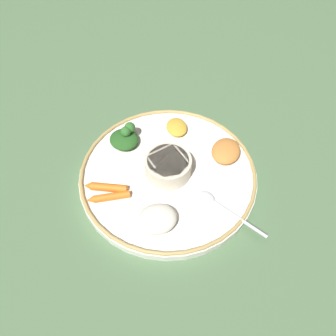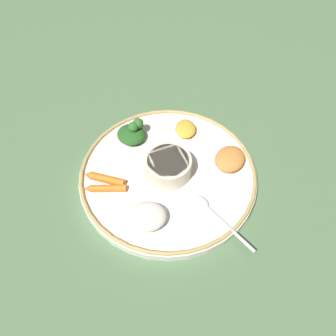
{
  "view_description": "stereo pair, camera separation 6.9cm",
  "coord_description": "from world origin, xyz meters",
  "px_view_note": "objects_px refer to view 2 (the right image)",
  "views": [
    {
      "loc": [
        0.07,
        0.41,
        0.58
      ],
      "look_at": [
        0.0,
        0.0,
        0.03
      ],
      "focal_mm": 34.89,
      "sensor_mm": 36.0,
      "label": 1
    },
    {
      "loc": [
        -0.0,
        0.41,
        0.58
      ],
      "look_at": [
        0.0,
        0.0,
        0.03
      ],
      "focal_mm": 34.89,
      "sensor_mm": 36.0,
      "label": 2
    }
  ],
  "objects_px": {
    "spoon": "(214,213)",
    "carrot_outer": "(105,188)",
    "center_bowl": "(168,166)",
    "carrot_near_spoon": "(104,179)",
    "greens_pile": "(132,132)"
  },
  "relations": [
    {
      "from": "spoon",
      "to": "carrot_outer",
      "type": "distance_m",
      "value": 0.22
    },
    {
      "from": "center_bowl",
      "to": "carrot_outer",
      "type": "distance_m",
      "value": 0.14
    },
    {
      "from": "spoon",
      "to": "greens_pile",
      "type": "xyz_separation_m",
      "value": [
        0.17,
        -0.2,
        0.01
      ]
    },
    {
      "from": "greens_pile",
      "to": "carrot_near_spoon",
      "type": "relative_size",
      "value": 1.01
    },
    {
      "from": "center_bowl",
      "to": "spoon",
      "type": "distance_m",
      "value": 0.14
    },
    {
      "from": "spoon",
      "to": "carrot_near_spoon",
      "type": "bearing_deg",
      "value": -19.74
    },
    {
      "from": "greens_pile",
      "to": "carrot_outer",
      "type": "relative_size",
      "value": 1.04
    },
    {
      "from": "greens_pile",
      "to": "carrot_outer",
      "type": "xyz_separation_m",
      "value": [
        0.05,
        0.15,
        -0.01
      ]
    },
    {
      "from": "spoon",
      "to": "carrot_outer",
      "type": "bearing_deg",
      "value": -14.47
    },
    {
      "from": "carrot_outer",
      "to": "center_bowl",
      "type": "bearing_deg",
      "value": -160.18
    },
    {
      "from": "carrot_near_spoon",
      "to": "spoon",
      "type": "bearing_deg",
      "value": 160.26
    },
    {
      "from": "center_bowl",
      "to": "carrot_near_spoon",
      "type": "height_order",
      "value": "center_bowl"
    },
    {
      "from": "spoon",
      "to": "carrot_near_spoon",
      "type": "distance_m",
      "value": 0.24
    },
    {
      "from": "greens_pile",
      "to": "carrot_near_spoon",
      "type": "height_order",
      "value": "greens_pile"
    },
    {
      "from": "spoon",
      "to": "carrot_outer",
      "type": "relative_size",
      "value": 1.45
    }
  ]
}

